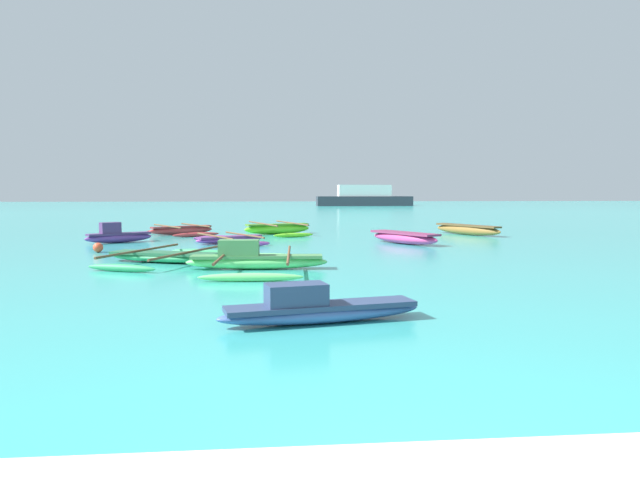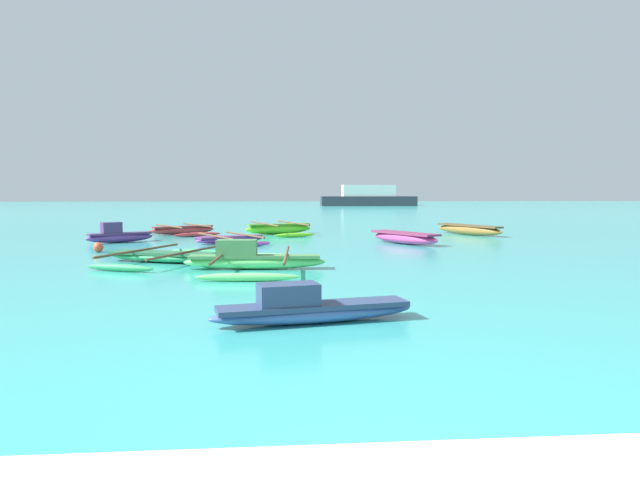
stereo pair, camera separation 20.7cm
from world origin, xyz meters
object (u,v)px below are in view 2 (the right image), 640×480
at_px(moored_boat_0, 183,230).
at_px(moored_boat_1, 252,260).
at_px(moored_boat_4, 279,229).
at_px(moored_boat_7, 164,256).
at_px(moored_boat_3, 309,309).
at_px(moored_boat_8, 469,229).
at_px(distant_ferry, 368,197).
at_px(moored_boat_2, 405,237).
at_px(moored_boat_5, 119,235).
at_px(mooring_buoy_0, 98,247).
at_px(moored_boat_6, 230,239).

height_order(moored_boat_0, moored_boat_1, moored_boat_1).
bearing_deg(moored_boat_4, moored_boat_7, -126.14).
distance_m(moored_boat_4, moored_boat_7, 11.46).
bearing_deg(moored_boat_3, moored_boat_1, 88.26).
height_order(moored_boat_8, distant_ferry, distant_ferry).
relative_size(moored_boat_2, moored_boat_7, 0.73).
height_order(moored_boat_5, mooring_buoy_0, moored_boat_5).
bearing_deg(moored_boat_7, moored_boat_4, 94.40).
bearing_deg(moored_boat_1, mooring_buoy_0, 141.49).
height_order(moored_boat_0, moored_boat_7, moored_boat_0).
bearing_deg(moored_boat_0, moored_boat_7, -115.42).
distance_m(moored_boat_3, moored_boat_4, 18.97).
xyz_separation_m(moored_boat_2, mooring_buoy_0, (-11.10, -2.20, -0.09)).
xyz_separation_m(moored_boat_8, distant_ferry, (4.65, 56.61, 0.98)).
height_order(moored_boat_3, distant_ferry, distant_ferry).
bearing_deg(moored_boat_2, moored_boat_6, -126.86).
bearing_deg(moored_boat_1, distant_ferry, 80.77).
height_order(moored_boat_2, moored_boat_3, moored_boat_3).
bearing_deg(moored_boat_7, distant_ferry, 97.41).
height_order(moored_boat_0, moored_boat_2, same).
relative_size(moored_boat_5, mooring_buoy_0, 7.59).
height_order(moored_boat_0, moored_boat_4, moored_boat_4).
relative_size(moored_boat_4, mooring_buoy_0, 14.76).
height_order(moored_boat_6, distant_ferry, distant_ferry).
xyz_separation_m(moored_boat_6, moored_boat_8, (11.01, 3.50, 0.11)).
xyz_separation_m(moored_boat_0, moored_boat_3, (4.89, -19.03, 0.01)).
xyz_separation_m(moored_boat_1, moored_boat_4, (0.82, 12.64, 0.01)).
height_order(moored_boat_5, distant_ferry, distant_ferry).
relative_size(moored_boat_4, moored_boat_5, 1.94).
bearing_deg(moored_boat_0, moored_boat_2, -62.62).
bearing_deg(moored_boat_2, moored_boat_1, -69.38).
bearing_deg(moored_boat_1, moored_boat_8, 51.69).
bearing_deg(moored_boat_6, mooring_buoy_0, -171.18).
distance_m(moored_boat_5, moored_boat_8, 15.79).
relative_size(moored_boat_2, moored_boat_6, 0.82).
bearing_deg(moored_boat_5, moored_boat_8, -23.12).
height_order(moored_boat_4, distant_ferry, distant_ferry).
bearing_deg(moored_boat_6, moored_boat_0, 90.82).
bearing_deg(moored_boat_6, moored_boat_2, -34.22).
xyz_separation_m(moored_boat_3, moored_boat_5, (-6.81, 14.79, 0.07)).
distance_m(moored_boat_0, moored_boat_4, 4.59).
bearing_deg(moored_boat_6, moored_boat_3, -107.93).
height_order(moored_boat_8, mooring_buoy_0, moored_boat_8).
relative_size(moored_boat_3, distant_ferry, 0.24).
relative_size(moored_boat_8, distant_ferry, 0.28).
xyz_separation_m(moored_boat_5, distant_ferry, (20.19, 59.43, 0.96)).
xyz_separation_m(moored_boat_6, mooring_buoy_0, (-4.21, -3.06, 0.00)).
xyz_separation_m(moored_boat_2, moored_boat_3, (-4.60, -13.26, -0.03)).
relative_size(moored_boat_3, mooring_buoy_0, 10.04).
height_order(moored_boat_5, moored_boat_8, moored_boat_5).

